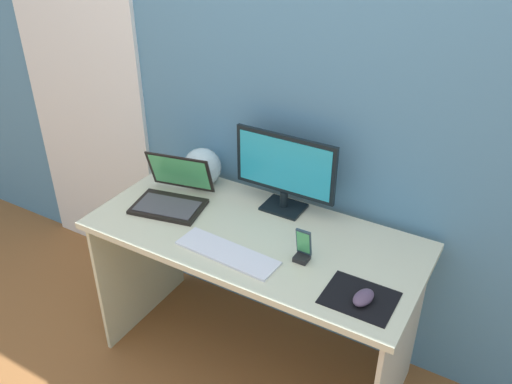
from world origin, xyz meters
name	(u,v)px	position (x,y,z in m)	size (l,w,h in m)	color
ground_plane	(255,359)	(0.00, 0.00, 0.00)	(8.00, 8.00, 0.00)	brown
wall_back	(299,90)	(0.00, 0.37, 1.25)	(6.00, 0.04, 2.50)	teal
door_left	(84,93)	(-1.26, 0.34, 1.01)	(0.82, 0.02, 2.02)	white
desk	(254,263)	(0.00, 0.00, 0.59)	(1.40, 0.64, 0.75)	beige
monitor	(285,170)	(0.02, 0.23, 0.94)	(0.47, 0.14, 0.35)	black
laptop	(172,195)	(-0.43, 0.02, 0.79)	(0.35, 0.33, 0.21)	black
fishbowl	(202,167)	(-0.42, 0.23, 0.83)	(0.18, 0.18, 0.18)	silver
keyboard_external	(227,253)	(-0.02, -0.17, 0.75)	(0.43, 0.13, 0.01)	silver
mousepad	(359,298)	(0.52, -0.15, 0.75)	(0.25, 0.20, 0.00)	black
mouse	(363,298)	(0.54, -0.17, 0.77)	(0.06, 0.10, 0.04)	#56415A
phone_in_dock	(303,249)	(0.25, -0.06, 0.80)	(0.06, 0.05, 0.14)	black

